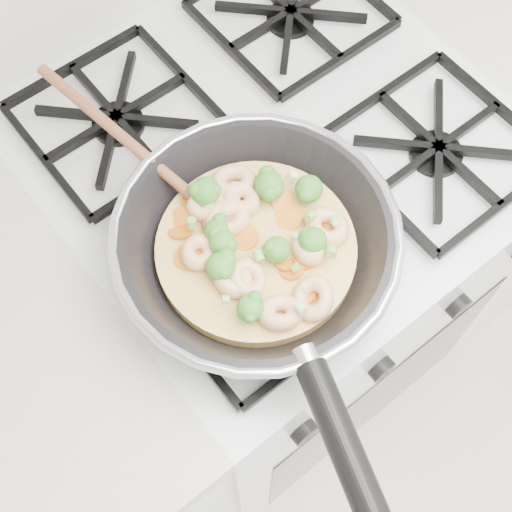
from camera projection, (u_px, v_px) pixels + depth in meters
stove at (270, 276)px, 1.35m from camera, size 0.60×0.60×0.92m
skillet at (256, 246)px, 0.82m from camera, size 0.33×0.64×0.10m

